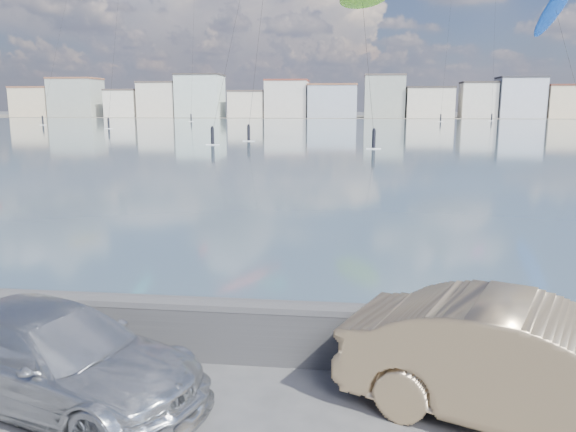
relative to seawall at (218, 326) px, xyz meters
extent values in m
cube|color=#37525B|center=(0.00, 88.80, -0.58)|extent=(500.00, 177.00, 0.00)
cube|color=#4C473D|center=(0.00, 197.30, -0.57)|extent=(500.00, 60.00, 0.00)
cube|color=#28282B|center=(0.00, 0.00, -0.13)|extent=(400.00, 0.35, 0.90)
cylinder|color=#28282B|center=(0.00, 0.00, 0.32)|extent=(400.00, 0.36, 0.36)
cube|color=beige|center=(-112.00, 183.30, 4.42)|extent=(14.00, 11.00, 10.00)
cube|color=brown|center=(-112.00, 183.30, 9.72)|extent=(14.28, 11.22, 0.60)
cube|color=gray|center=(-96.50, 183.30, 5.92)|extent=(16.00, 12.00, 13.00)
cube|color=brown|center=(-96.50, 183.30, 12.72)|extent=(16.32, 12.24, 0.60)
cube|color=silver|center=(-79.00, 183.30, 3.92)|extent=(11.00, 10.00, 9.00)
cube|color=#4C423D|center=(-79.00, 183.30, 8.72)|extent=(11.22, 10.20, 0.60)
cube|color=beige|center=(-66.00, 183.30, 5.17)|extent=(13.00, 11.00, 11.50)
cube|color=#4C423D|center=(-66.00, 183.30, 11.22)|extent=(13.26, 11.22, 0.60)
cube|color=#B7C6BC|center=(-51.50, 183.30, 6.42)|extent=(15.00, 12.00, 14.00)
cube|color=#383330|center=(-51.50, 183.30, 13.72)|extent=(15.30, 12.24, 0.60)
cube|color=beige|center=(-35.00, 183.30, 3.67)|extent=(12.00, 10.00, 8.50)
cube|color=#4C423D|center=(-35.00, 183.30, 8.22)|extent=(12.24, 10.20, 0.60)
cube|color=beige|center=(-21.50, 183.30, 5.42)|extent=(14.00, 11.00, 12.00)
cube|color=brown|center=(-21.50, 183.30, 11.72)|extent=(14.28, 11.22, 0.60)
cube|color=#9EA8B7|center=(-6.00, 183.30, 4.67)|extent=(16.00, 13.00, 10.50)
cube|color=brown|center=(-6.00, 183.30, 10.22)|extent=(16.32, 13.26, 0.60)
cube|color=gray|center=(11.00, 183.30, 6.17)|extent=(13.00, 10.00, 13.50)
cube|color=#4C423D|center=(11.00, 183.30, 13.22)|extent=(13.26, 10.20, 0.60)
cube|color=beige|center=(25.50, 183.30, 4.17)|extent=(15.00, 12.00, 9.50)
cube|color=#383330|center=(25.50, 183.30, 9.22)|extent=(15.30, 12.24, 0.60)
cube|color=beige|center=(41.00, 183.30, 4.92)|extent=(11.00, 9.00, 11.00)
cube|color=#383330|center=(41.00, 183.30, 10.72)|extent=(11.22, 9.18, 0.60)
cube|color=#B2B7C6|center=(54.00, 183.30, 5.67)|extent=(14.00, 11.00, 12.50)
cube|color=#2D2D33|center=(54.00, 183.30, 12.22)|extent=(14.28, 11.22, 0.60)
cube|color=beige|center=(69.50, 183.30, 4.42)|extent=(16.00, 12.00, 10.00)
cube|color=#562D23|center=(69.50, 183.30, 9.72)|extent=(16.32, 12.24, 0.60)
imported|color=#B6B9BD|center=(-1.98, -1.59, 0.10)|extent=(5.07, 3.24, 1.37)
imported|color=tan|center=(4.53, -1.41, 0.24)|extent=(5.26, 3.52, 1.64)
cube|color=white|center=(-40.01, 133.02, -0.53)|extent=(1.40, 0.42, 0.08)
cylinder|color=black|center=(-40.01, 133.02, 0.37)|extent=(0.36, 0.36, 1.70)
sphere|color=black|center=(-40.01, 133.02, 1.27)|extent=(0.28, 0.28, 0.28)
cylinder|color=black|center=(-39.91, 136.30, 17.90)|extent=(0.23, 6.60, 34.37)
cube|color=white|center=(23.25, 139.35, -0.53)|extent=(1.40, 0.42, 0.08)
cylinder|color=black|center=(23.25, 139.35, 0.37)|extent=(0.36, 0.36, 1.70)
sphere|color=black|center=(23.25, 139.35, 1.27)|extent=(0.28, 0.28, 0.28)
cylinder|color=black|center=(24.76, 145.33, 18.11)|extent=(3.07, 11.99, 34.79)
cube|color=white|center=(-10.29, 56.26, -0.53)|extent=(1.40, 0.42, 0.08)
cylinder|color=black|center=(-10.29, 56.26, 0.37)|extent=(0.36, 0.36, 1.70)
sphere|color=black|center=(-10.29, 56.26, 1.27)|extent=(0.28, 0.28, 0.28)
cylinder|color=black|center=(-10.01, 61.13, 10.17)|extent=(0.60, 9.76, 18.92)
cube|color=white|center=(3.83, 46.21, -0.53)|extent=(1.40, 0.42, 0.08)
cylinder|color=black|center=(3.83, 46.21, 0.37)|extent=(0.36, 0.36, 1.70)
sphere|color=black|center=(3.83, 46.21, 1.27)|extent=(0.28, 0.28, 0.28)
cylinder|color=black|center=(3.14, 52.30, 8.01)|extent=(1.41, 12.21, 14.59)
cube|color=white|center=(-41.76, 88.04, -0.53)|extent=(1.40, 0.42, 0.08)
cylinder|color=black|center=(-41.76, 88.04, 0.37)|extent=(0.36, 0.36, 1.70)
sphere|color=black|center=(-41.76, 88.04, 1.27)|extent=(0.28, 0.28, 0.28)
cylinder|color=black|center=(-41.11, 91.75, 16.05)|extent=(1.33, 7.45, 30.66)
cube|color=white|center=(37.71, 148.16, -0.53)|extent=(1.40, 0.42, 0.08)
cylinder|color=black|center=(37.71, 148.16, 0.37)|extent=(0.36, 0.36, 1.70)
sphere|color=black|center=(37.71, 148.16, 1.27)|extent=(0.28, 0.28, 0.28)
cylinder|color=black|center=(37.78, 151.26, 18.84)|extent=(0.16, 6.23, 36.24)
cube|color=white|center=(-63.67, 104.25, -0.53)|extent=(1.40, 0.42, 0.08)
cylinder|color=black|center=(-63.67, 104.25, 0.37)|extent=(0.36, 0.36, 1.70)
sphere|color=black|center=(-63.67, 104.25, 1.27)|extent=(0.28, 0.28, 0.28)
cylinder|color=black|center=(-63.65, 111.46, 14.24)|extent=(0.06, 14.44, 27.07)
ellipsoid|color=blue|center=(22.08, 54.95, 13.45)|extent=(3.62, 8.98, 6.53)
cylinder|color=black|center=(22.59, 50.25, 7.08)|extent=(1.05, 9.42, 12.75)
cube|color=white|center=(-12.92, 49.74, -0.53)|extent=(1.40, 0.42, 0.08)
cylinder|color=black|center=(-12.92, 49.74, 0.37)|extent=(0.36, 0.36, 1.70)
sphere|color=black|center=(-12.92, 49.74, 1.27)|extent=(0.28, 0.28, 0.28)
cylinder|color=black|center=(-12.46, 56.49, 9.54)|extent=(0.95, 13.53, 17.67)
camera|label=1|loc=(2.19, -8.47, 3.57)|focal=35.00mm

